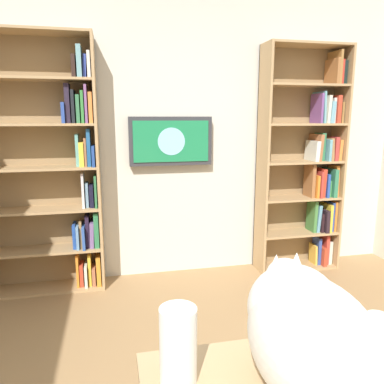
% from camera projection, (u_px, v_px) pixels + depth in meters
% --- Properties ---
extents(wall_back, '(4.52, 0.06, 2.70)m').
position_uv_depth(wall_back, '(177.00, 133.00, 3.45)').
color(wall_back, beige).
rests_on(wall_back, ground).
extents(bookshelf_left, '(0.81, 0.28, 2.14)m').
position_uv_depth(bookshelf_left, '(309.00, 165.00, 3.62)').
color(bookshelf_left, tan).
rests_on(bookshelf_left, ground).
extents(bookshelf_right, '(0.94, 0.28, 2.16)m').
position_uv_depth(bookshelf_right, '(55.00, 171.00, 3.13)').
color(bookshelf_right, tan).
rests_on(bookshelf_right, ground).
extents(wall_mounted_tv, '(0.75, 0.07, 0.44)m').
position_uv_depth(wall_mounted_tv, '(171.00, 141.00, 3.37)').
color(wall_mounted_tv, '#333338').
extents(cat, '(0.32, 0.60, 0.36)m').
position_uv_depth(cat, '(306.00, 331.00, 1.03)').
color(cat, white).
rests_on(cat, desk).
extents(paper_towel_roll, '(0.11, 0.11, 0.23)m').
position_uv_depth(paper_towel_roll, '(178.00, 345.00, 1.08)').
color(paper_towel_roll, white).
rests_on(paper_towel_roll, desk).
extents(coffee_mug, '(0.08, 0.08, 0.10)m').
position_uv_depth(coffee_mug, '(377.00, 328.00, 1.29)').
color(coffee_mug, white).
rests_on(coffee_mug, desk).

